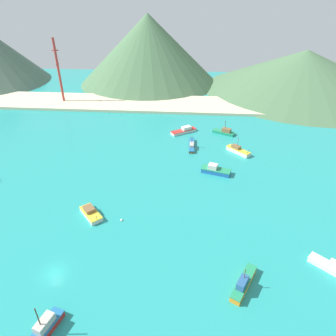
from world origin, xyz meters
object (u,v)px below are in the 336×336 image
object	(u,v)px
fishing_boat_11	(243,283)
fishing_boat_7	(215,170)
radio_tower	(59,71)
fishing_boat_3	(224,132)
fishing_boat_5	(184,130)
fishing_boat_8	(238,150)
buoy_0	(121,220)
fishing_boat_0	(192,145)
fishing_boat_2	(42,332)
fishing_boat_10	(331,267)
fishing_boat_1	(91,213)

from	to	relation	value
fishing_boat_11	fishing_boat_7	bearing A→B (deg)	94.26
radio_tower	fishing_boat_7	bearing A→B (deg)	-40.23
fishing_boat_3	fishing_boat_7	distance (m)	29.63
fishing_boat_5	fishing_boat_8	size ratio (longest dim) A/B	1.28
fishing_boat_11	buoy_0	world-z (taller)	fishing_boat_11
fishing_boat_8	buoy_0	world-z (taller)	fishing_boat_8
fishing_boat_0	fishing_boat_5	world-z (taller)	fishing_boat_0
fishing_boat_2	fishing_boat_8	distance (m)	77.94
fishing_boat_8	fishing_boat_11	world-z (taller)	fishing_boat_8
fishing_boat_5	fishing_boat_10	xyz separation A→B (m)	(31.80, -65.14, 0.06)
fishing_boat_5	buoy_0	distance (m)	55.30
fishing_boat_0	fishing_boat_8	distance (m)	16.17
buoy_0	fishing_boat_2	bearing A→B (deg)	-103.15
fishing_boat_0	fishing_boat_1	size ratio (longest dim) A/B	1.43
fishing_boat_5	buoy_0	xyz separation A→B (m)	(-13.57, -53.60, -0.67)
fishing_boat_0	radio_tower	size ratio (longest dim) A/B	0.36
fishing_boat_10	fishing_boat_7	bearing A→B (deg)	120.76
fishing_boat_2	fishing_boat_8	world-z (taller)	fishing_boat_2
fishing_boat_5	fishing_boat_11	distance (m)	71.99
fishing_boat_2	fishing_boat_0	bearing A→B (deg)	71.53
radio_tower	fishing_boat_8	bearing A→B (deg)	-30.09
fishing_boat_7	fishing_boat_11	xyz separation A→B (m)	(3.07, -41.25, 0.06)
fishing_boat_1	radio_tower	xyz separation A→B (m)	(-38.20, 82.38, 14.51)
fishing_boat_0	fishing_boat_7	bearing A→B (deg)	-66.29
fishing_boat_5	fishing_boat_10	distance (m)	72.49
fishing_boat_7	fishing_boat_0	bearing A→B (deg)	113.71
radio_tower	fishing_boat_5	bearing A→B (deg)	-26.70
fishing_boat_2	fishing_boat_5	world-z (taller)	fishing_boat_2
fishing_boat_8	buoy_0	size ratio (longest dim) A/B	12.50
fishing_boat_2	fishing_boat_7	size ratio (longest dim) A/B	1.01
fishing_boat_1	fishing_boat_2	bearing A→B (deg)	-87.77
fishing_boat_0	fishing_boat_7	world-z (taller)	fishing_boat_0
fishing_boat_2	fishing_boat_3	xyz separation A→B (m)	(36.01, 82.58, -0.18)
fishing_boat_1	radio_tower	distance (m)	91.96
fishing_boat_5	fishing_boat_8	bearing A→B (deg)	-39.36
fishing_boat_2	fishing_boat_10	xyz separation A→B (m)	(52.20, 17.68, -0.21)
fishing_boat_3	fishing_boat_8	bearing A→B (deg)	-77.64
fishing_boat_5	fishing_boat_2	bearing A→B (deg)	-103.84
fishing_boat_10	buoy_0	size ratio (longest dim) A/B	12.09
fishing_boat_1	fishing_boat_8	bearing A→B (deg)	42.18
fishing_boat_0	fishing_boat_7	xyz separation A→B (m)	(7.45, -16.97, 0.30)
fishing_boat_1	fishing_boat_10	distance (m)	54.91
fishing_boat_8	radio_tower	distance (m)	92.15
fishing_boat_1	fishing_boat_8	xyz separation A→B (m)	(40.56, 36.75, 0.13)
fishing_boat_2	fishing_boat_3	distance (m)	90.10
fishing_boat_5	buoy_0	size ratio (longest dim) A/B	16.02
fishing_boat_10	fishing_boat_1	bearing A→B (deg)	166.48
fishing_boat_7	fishing_boat_8	world-z (taller)	fishing_boat_8
fishing_boat_1	fishing_boat_5	world-z (taller)	fishing_boat_1
radio_tower	fishing_boat_3	bearing A→B (deg)	-21.90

